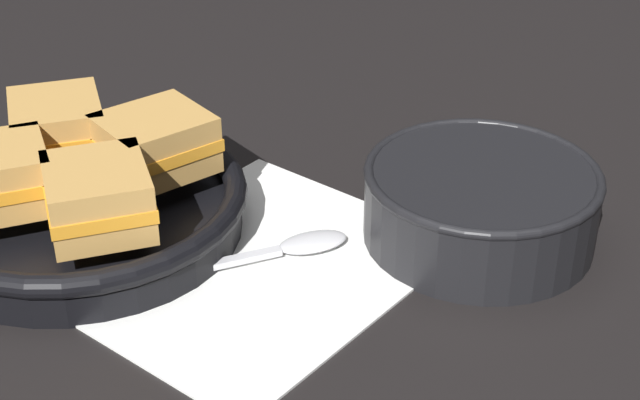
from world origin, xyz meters
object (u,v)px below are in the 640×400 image
sandwich_near_right (98,197)px  sandwich_far_right (57,127)px  spoon (285,249)px  skillet (81,209)px  soup_bowl (481,200)px  sandwich_far_left (155,143)px

sandwich_near_right → sandwich_far_right: 0.12m
spoon → skillet: bearing=145.6°
sandwich_far_right → sandwich_near_right: bearing=-103.8°
soup_bowl → spoon: bearing=150.5°
soup_bowl → sandwich_near_right: 0.28m
soup_bowl → sandwich_far_right: size_ratio=1.75×
sandwich_near_right → sandwich_far_left: size_ratio=1.23×
soup_bowl → sandwich_near_right: size_ratio=1.76×
spoon → sandwich_near_right: bearing=166.7°
skillet → sandwich_near_right: size_ratio=3.17×
soup_bowl → sandwich_far_left: 0.25m
soup_bowl → sandwich_near_right: (-0.24, 0.14, 0.03)m
soup_bowl → skillet: soup_bowl is taller
spoon → sandwich_far_left: size_ratio=1.99×
sandwich_far_left → skillet: bearing=165.5°
sandwich_far_left → sandwich_near_right: bearing=-148.8°
soup_bowl → sandwich_far_right: bearing=129.3°
skillet → sandwich_near_right: 0.08m
spoon → sandwich_near_right: (-0.11, 0.07, 0.06)m
spoon → soup_bowl: bearing=-11.4°
spoon → sandwich_far_right: (-0.08, 0.19, 0.06)m
spoon → sandwich_far_left: (-0.04, 0.11, 0.06)m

